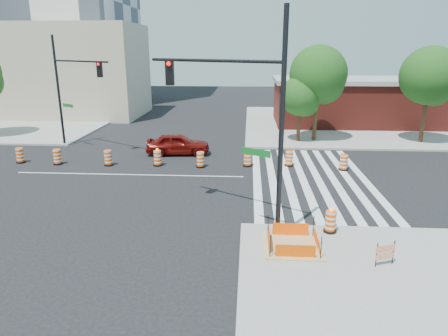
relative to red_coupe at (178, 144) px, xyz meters
The scene contains 24 objects.
ground 5.55m from the red_coupe, 113.16° to the right, with size 120.00×120.00×0.00m, color black.
sidewalk_ne 20.47m from the red_coupe, 39.26° to the left, with size 22.00×22.00×0.15m, color gray.
sidewalk_nw 23.97m from the red_coupe, 147.29° to the left, with size 22.00×22.00×0.15m, color gray.
crosswalk_east 10.17m from the red_coupe, 29.90° to the right, with size 6.75×13.50×0.01m.
lane_centerline 5.55m from the red_coupe, 113.16° to the right, with size 14.00×0.12×0.01m, color silver.
excavation_pit 15.64m from the red_coupe, 64.05° to the right, with size 2.20×2.20×0.90m.
brick_storefront 20.51m from the red_coupe, 39.26° to the left, with size 16.50×8.50×4.60m.
beige_midrise 22.49m from the red_coupe, 129.88° to the left, with size 14.00×10.00×10.00m, color #BCAC8F.
red_coupe is the anchor object (origin of this frame).
signal_pole_se 13.75m from the red_coupe, 68.43° to the right, with size 5.72×3.60×8.75m.
signal_pole_nw 9.28m from the red_coupe, behind, with size 5.34×3.47×8.24m.
pit_drum 15.26m from the red_coupe, 56.14° to the right, with size 0.54×0.54×1.06m.
barricade 18.15m from the red_coupe, 57.02° to the right, with size 0.74×0.30×0.91m.
tree_north_c 10.56m from the red_coupe, 25.66° to the left, with size 3.20×3.16×5.37m.
tree_north_d 12.47m from the red_coupe, 25.08° to the left, with size 4.55×4.55×7.73m.
tree_north_e 20.06m from the red_coupe, 13.56° to the left, with size 4.50×4.50×7.65m.
median_drum_1 10.64m from the red_coupe, 164.23° to the right, with size 0.60×0.60×1.02m.
median_drum_2 8.17m from the red_coupe, 157.61° to the right, with size 0.60×0.60×1.02m.
median_drum_3 5.17m from the red_coupe, 142.34° to the right, with size 0.60×0.60×1.02m.
median_drum_4 3.14m from the red_coupe, 105.54° to the right, with size 0.60×0.60×1.18m.
median_drum_5 3.77m from the red_coupe, 57.68° to the right, with size 0.60×0.60×1.02m.
median_drum_6 5.76m from the red_coupe, 28.61° to the right, with size 0.60×0.60×1.02m.
median_drum_7 8.18m from the red_coupe, 18.04° to the right, with size 0.60×0.60×1.02m.
median_drum_8 11.60m from the red_coupe, 16.48° to the right, with size 0.60×0.60×1.02m.
Camera 1 is at (7.25, -22.85, 7.40)m, focal length 32.00 mm.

